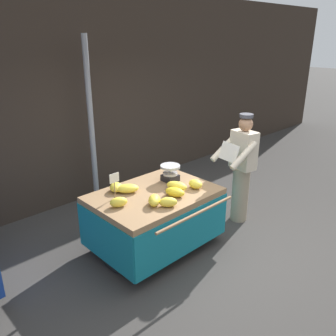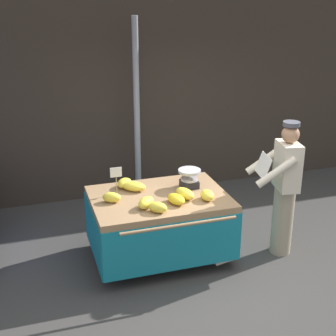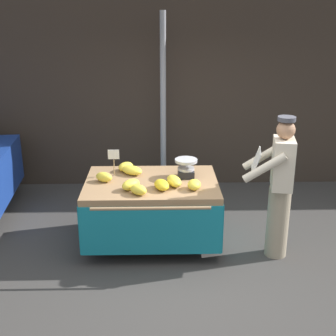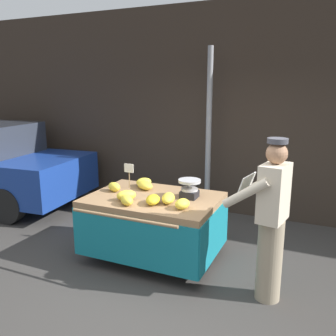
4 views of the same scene
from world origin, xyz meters
name	(u,v)px [view 2 (image 2 of 4)]	position (x,y,z in m)	size (l,w,h in m)	color
ground_plane	(218,274)	(0.00, 0.00, 0.00)	(60.00, 60.00, 0.00)	#383533
back_wall	(152,83)	(0.00, 2.77, 1.77)	(16.00, 0.24, 3.54)	#332821
street_pole	(137,115)	(-0.38, 2.29, 1.40)	(0.09, 0.09, 2.81)	gray
banana_cart	(159,212)	(-0.55, 0.58, 0.62)	(1.64, 1.36, 0.84)	#93704C
weighing_scale	(189,178)	(-0.12, 0.72, 0.96)	(0.28, 0.28, 0.24)	black
price_sign	(116,175)	(-1.02, 0.79, 1.08)	(0.14, 0.01, 0.34)	#997A51
banana_bunch_0	(125,183)	(-0.88, 0.96, 0.90)	(0.16, 0.22, 0.12)	yellow
banana_bunch_1	(134,186)	(-0.80, 0.83, 0.89)	(0.17, 0.30, 0.11)	yellow
banana_bunch_2	(146,203)	(-0.78, 0.31, 0.90)	(0.14, 0.24, 0.13)	yellow
banana_bunch_3	(207,195)	(-0.05, 0.30, 0.90)	(0.15, 0.21, 0.12)	yellow
banana_bunch_4	(158,207)	(-0.69, 0.16, 0.90)	(0.13, 0.22, 0.12)	yellow
banana_bunch_5	(112,197)	(-1.12, 0.58, 0.90)	(0.12, 0.21, 0.12)	yellow
banana_bunch_6	(176,199)	(-0.42, 0.32, 0.89)	(0.16, 0.27, 0.11)	gold
banana_bunch_7	(185,193)	(-0.28, 0.43, 0.90)	(0.15, 0.30, 0.12)	yellow
vendor_person	(284,189)	(0.94, 0.25, 0.87)	(0.64, 0.59, 1.71)	gray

